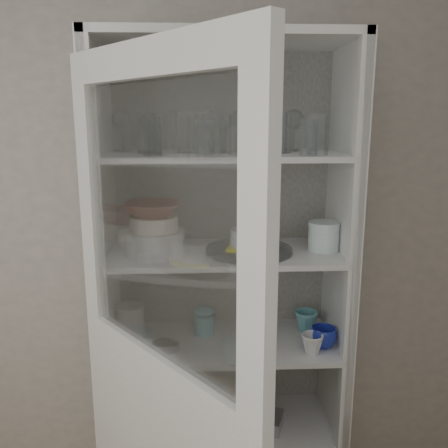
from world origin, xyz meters
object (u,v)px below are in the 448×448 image
(terracotta_bowl, at_px, (154,209))
(yellow_trivet, at_px, (249,246))
(white_canister, at_px, (131,321))
(pantry_cabinet, at_px, (223,316))
(teal_jar, at_px, (205,322))
(mug_white, at_px, (312,344))
(cream_bowl, at_px, (154,223))
(glass_platter, at_px, (249,250))
(plate_stack_front, at_px, (155,242))
(white_ramekin, at_px, (249,237))
(cream_dish, at_px, (173,416))
(plate_stack_back, at_px, (144,238))
(measuring_cups, at_px, (164,346))
(goblet_3, at_px, (294,128))
(mug_blue, at_px, (323,337))
(mug_teal, at_px, (306,321))
(tin_box, at_px, (260,420))
(cupboard_door, at_px, (162,422))
(goblet_1, at_px, (212,130))
(goblet_0, at_px, (122,128))

(terracotta_bowl, bearing_deg, yellow_trivet, 0.88)
(white_canister, bearing_deg, pantry_cabinet, 2.34)
(teal_jar, height_order, white_canister, white_canister)
(terracotta_bowl, height_order, mug_white, terracotta_bowl)
(cream_bowl, relative_size, glass_platter, 0.54)
(cream_bowl, bearing_deg, plate_stack_front, 0.00)
(white_ramekin, height_order, cream_dish, white_ramekin)
(plate_stack_back, bearing_deg, plate_stack_front, -68.21)
(measuring_cups, bearing_deg, goblet_3, 19.94)
(pantry_cabinet, distance_m, white_ramekin, 0.41)
(mug_blue, xyz_separation_m, mug_teal, (-0.04, 0.15, 0.00))
(yellow_trivet, distance_m, mug_white, 0.47)
(tin_box, bearing_deg, cupboard_door, -125.05)
(terracotta_bowl, distance_m, mug_teal, 0.85)
(pantry_cabinet, height_order, goblet_1, pantry_cabinet)
(plate_stack_back, height_order, mug_blue, plate_stack_back)
(goblet_0, relative_size, yellow_trivet, 1.13)
(plate_stack_front, height_order, mug_white, plate_stack_front)
(goblet_1, bearing_deg, plate_stack_front, -152.44)
(plate_stack_back, relative_size, mug_white, 2.54)
(yellow_trivet, relative_size, white_ramekin, 1.07)
(goblet_0, bearing_deg, white_ramekin, -13.89)
(plate_stack_front, xyz_separation_m, cream_bowl, (0.00, 0.00, 0.08))
(plate_stack_front, relative_size, mug_white, 2.68)
(pantry_cabinet, distance_m, plate_stack_front, 0.48)
(plate_stack_back, bearing_deg, teal_jar, -10.51)
(plate_stack_front, distance_m, plate_stack_back, 0.16)
(cupboard_door, distance_m, goblet_3, 1.23)
(measuring_cups, xyz_separation_m, white_canister, (-0.15, 0.13, 0.05))
(cupboard_door, relative_size, teal_jar, 18.37)
(plate_stack_front, distance_m, teal_jar, 0.45)
(white_ramekin, xyz_separation_m, mug_teal, (0.27, 0.10, -0.42))
(goblet_1, relative_size, cream_dish, 0.85)
(goblet_0, bearing_deg, terracotta_bowl, -45.43)
(mug_teal, bearing_deg, white_ramekin, 176.14)
(plate_stack_back, bearing_deg, pantry_cabinet, -7.25)
(goblet_0, bearing_deg, yellow_trivet, -13.89)
(cream_bowl, height_order, tin_box, cream_bowl)
(cream_bowl, bearing_deg, teal_jar, 27.63)
(white_canister, bearing_deg, plate_stack_front, -36.00)
(goblet_1, height_order, tin_box, goblet_1)
(plate_stack_front, height_order, white_canister, plate_stack_front)
(glass_platter, height_order, teal_jar, glass_platter)
(terracotta_bowl, relative_size, measuring_cups, 2.58)
(teal_jar, xyz_separation_m, white_canister, (-0.32, -0.01, 0.02))
(cream_bowl, height_order, mug_teal, cream_bowl)
(mug_blue, bearing_deg, white_ramekin, 165.90)
(goblet_0, height_order, plate_stack_back, goblet_0)
(mug_teal, bearing_deg, pantry_cabinet, 155.43)
(pantry_cabinet, height_order, glass_platter, pantry_cabinet)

